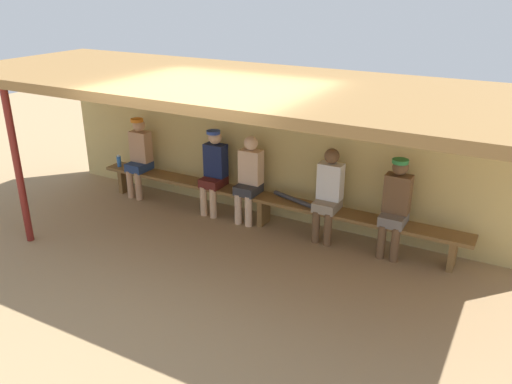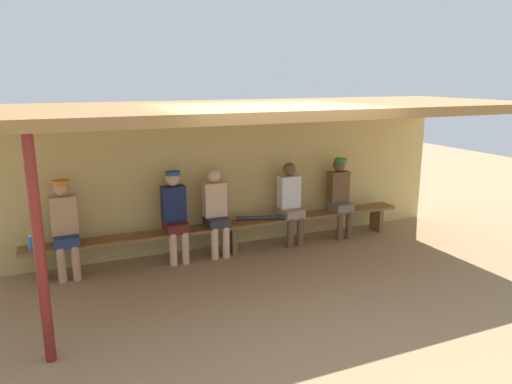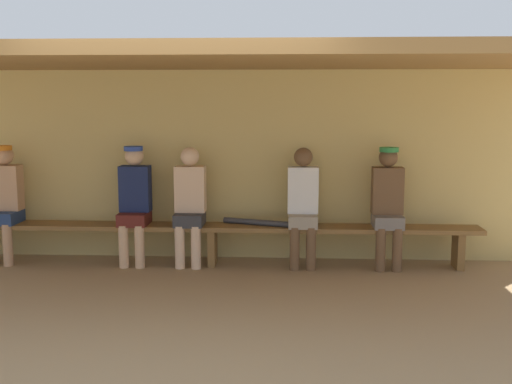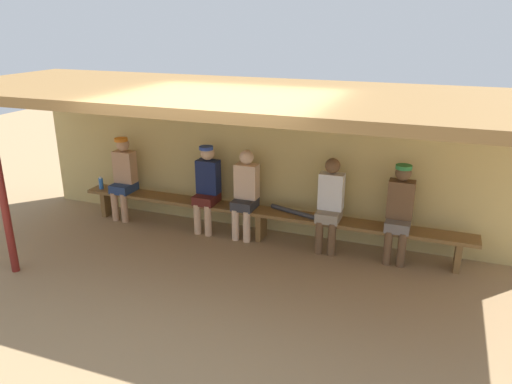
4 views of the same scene
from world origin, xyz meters
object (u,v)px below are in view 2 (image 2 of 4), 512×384
at_px(bench, 232,228).
at_px(player_rightmost, 290,200).
at_px(player_middle, 65,224).
at_px(player_near_post, 340,194).
at_px(support_post, 40,253).
at_px(player_in_white, 216,208).
at_px(player_leftmost, 175,212).
at_px(baseball_bat, 264,218).
at_px(water_bottle_blue, 31,243).

height_order(bench, player_rightmost, player_rightmost).
bearing_deg(player_middle, player_near_post, 0.00).
bearing_deg(player_near_post, support_post, -155.54).
height_order(support_post, player_near_post, support_post).
distance_m(player_in_white, player_rightmost, 1.27).
xyz_separation_m(bench, player_leftmost, (-0.88, 0.00, 0.36)).
xyz_separation_m(player_near_post, baseball_bat, (-1.41, -0.00, -0.25)).
height_order(support_post, bench, support_post).
bearing_deg(player_leftmost, support_post, -130.28).
relative_size(support_post, player_middle, 1.64).
height_order(player_middle, baseball_bat, player_middle).
xyz_separation_m(water_bottle_blue, baseball_bat, (3.37, 0.04, -0.07)).
height_order(bench, player_near_post, player_near_post).
height_order(player_in_white, player_leftmost, player_leftmost).
xyz_separation_m(support_post, player_in_white, (2.41, 2.10, -0.37)).
bearing_deg(player_leftmost, player_middle, 180.00).
bearing_deg(player_in_white, water_bottle_blue, -179.08).
height_order(support_post, player_middle, support_post).
relative_size(support_post, player_rightmost, 1.65).
relative_size(player_rightmost, baseball_bat, 1.50).
distance_m(player_near_post, water_bottle_blue, 4.78).
bearing_deg(player_leftmost, player_rightmost, -0.01).
xyz_separation_m(support_post, player_leftmost, (1.78, 2.10, -0.35)).
distance_m(player_near_post, player_leftmost, 2.84).
bearing_deg(bench, player_near_post, 0.10).
bearing_deg(support_post, player_middle, 82.43).
relative_size(player_near_post, water_bottle_blue, 6.46).
bearing_deg(baseball_bat, player_in_white, -162.23).
bearing_deg(player_rightmost, baseball_bat, -179.63).
relative_size(player_in_white, baseball_bat, 1.50).
distance_m(bench, baseball_bat, 0.56).
relative_size(player_rightmost, water_bottle_blue, 6.41).
distance_m(water_bottle_blue, baseball_bat, 3.37).
relative_size(bench, water_bottle_blue, 28.82).
xyz_separation_m(player_in_white, water_bottle_blue, (-2.57, -0.04, -0.17)).
bearing_deg(player_near_post, player_middle, 180.00).
bearing_deg(player_leftmost, water_bottle_blue, -178.77).
xyz_separation_m(player_rightmost, player_near_post, (0.94, 0.00, 0.02)).
height_order(player_in_white, player_middle, player_middle).
bearing_deg(support_post, player_rightmost, 29.70).
bearing_deg(bench, player_middle, 179.91).
distance_m(player_rightmost, player_near_post, 0.94).
height_order(support_post, player_leftmost, support_post).
xyz_separation_m(player_leftmost, baseball_bat, (1.43, -0.00, -0.25)).
distance_m(player_near_post, player_middle, 4.34).
height_order(water_bottle_blue, baseball_bat, water_bottle_blue).
distance_m(bench, player_middle, 2.41).
height_order(player_leftmost, water_bottle_blue, player_leftmost).
height_order(player_in_white, player_rightmost, same).
xyz_separation_m(support_post, player_middle, (0.28, 2.10, -0.35)).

